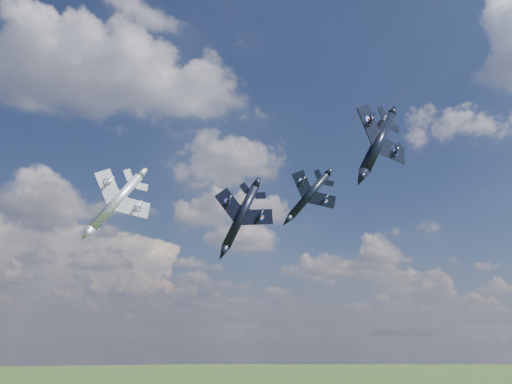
{
  "coord_description": "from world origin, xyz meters",
  "views": [
    {
      "loc": [
        -7.6,
        -62.13,
        60.39
      ],
      "look_at": [
        7.94,
        15.56,
        82.84
      ],
      "focal_mm": 35.0,
      "sensor_mm": 36.0,
      "label": 1
    }
  ],
  "objects": [
    {
      "name": "jet_left_silver",
      "position": [
        -14.76,
        21.77,
        81.62
      ],
      "size": [
        15.81,
        19.21,
        9.77
      ],
      "primitive_type": null,
      "rotation": [
        0.0,
        0.62,
        0.28
      ],
      "color": "#A2A4AD"
    },
    {
      "name": "jet_lead_navy",
      "position": [
        6.14,
        19.89,
        79.62
      ],
      "size": [
        13.28,
        17.06,
        7.82
      ],
      "primitive_type": null,
      "rotation": [
        0.0,
        0.43,
        -0.1
      ],
      "color": "black"
    },
    {
      "name": "jet_right_navy",
      "position": [
        20.08,
        -5.36,
        84.42
      ],
      "size": [
        16.24,
        18.4,
        8.67
      ],
      "primitive_type": null,
      "rotation": [
        0.0,
        0.58,
        0.43
      ],
      "color": "black"
    },
    {
      "name": "jet_high_navy",
      "position": [
        20.32,
        25.95,
        85.7
      ],
      "size": [
        12.38,
        16.41,
        9.37
      ],
      "primitive_type": null,
      "rotation": [
        0.0,
        0.71,
        -0.15
      ],
      "color": "black"
    }
  ]
}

